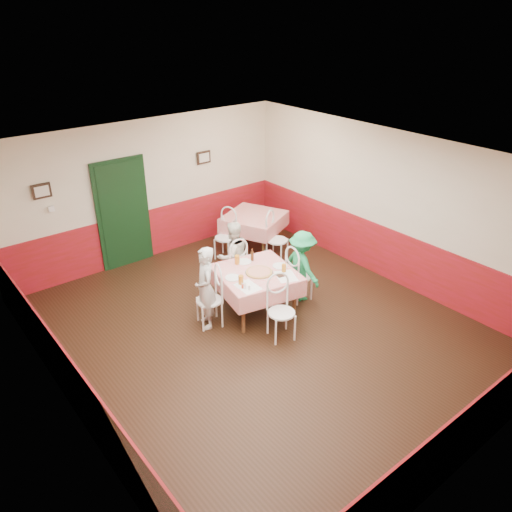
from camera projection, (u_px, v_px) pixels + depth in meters
floor at (260, 330)px, 8.05m from camera, size 7.00×7.00×0.00m
ceiling at (260, 160)px, 6.78m from camera, size 7.00×7.00×0.00m
back_wall at (148, 191)px, 9.85m from camera, size 6.00×0.10×2.80m
front_wall at (481, 374)px, 4.98m from camera, size 6.00×0.10×2.80m
left_wall at (58, 325)px, 5.74m from camera, size 0.10×7.00×2.80m
right_wall at (387, 206)px, 9.09m from camera, size 0.10×7.00×2.80m
wainscot_back at (153, 232)px, 10.25m from camera, size 6.00×0.03×1.00m
wainscot_front at (462, 439)px, 5.40m from camera, size 6.00×0.03×1.00m
wainscot_left at (73, 385)px, 6.16m from camera, size 0.03×7.00×1.00m
wainscot_right at (381, 251)px, 9.49m from camera, size 0.03×7.00×1.00m
door at (123, 215)px, 9.64m from camera, size 0.96×0.06×2.10m
picture_left at (42, 191)px, 8.49m from camera, size 0.32×0.03×0.26m
picture_right at (204, 157)px, 10.33m from camera, size 0.32×0.03×0.26m
thermostat at (51, 209)px, 8.71m from camera, size 0.10×0.03×0.10m
main_table at (256, 292)px, 8.39m from camera, size 1.43×1.43×0.77m
second_table at (254, 232)px, 10.58m from camera, size 1.49×1.49×0.77m
chair_left at (209, 300)px, 8.00m from camera, size 0.53×0.53×0.90m
chair_right at (299, 276)px, 8.70m from camera, size 0.44×0.44×0.90m
chair_far at (234, 267)px, 9.02m from camera, size 0.47×0.47×0.90m
chair_near at (281, 313)px, 7.68m from camera, size 0.53×0.53×0.90m
chair_second_a at (225, 238)px, 10.12m from camera, size 0.56×0.56×0.90m
chair_second_b at (277, 240)px, 10.02m from camera, size 0.56×0.56×0.90m
pizza at (259, 272)px, 8.17m from camera, size 0.51×0.51×0.03m
plate_left at (233, 278)px, 8.02m from camera, size 0.29×0.29×0.01m
plate_right at (280, 266)px, 8.37m from camera, size 0.29×0.29×0.01m
plate_far at (244, 262)px, 8.51m from camera, size 0.29×0.29×0.01m
glass_a at (241, 280)px, 7.82m from camera, size 0.09×0.09×0.15m
glass_b at (284, 268)px, 8.18m from camera, size 0.09×0.09×0.13m
glass_c at (237, 260)px, 8.43m from camera, size 0.10×0.10×0.16m
beer_bottle at (252, 255)px, 8.53m from camera, size 0.06×0.06×0.20m
shaker_a at (245, 286)px, 7.70m from camera, size 0.04×0.04×0.09m
shaker_b at (249, 288)px, 7.66m from camera, size 0.04×0.04×0.09m
shaker_c at (243, 286)px, 7.72m from camera, size 0.04×0.04×0.09m
menu_left at (248, 287)px, 7.77m from camera, size 0.32×0.42×0.00m
menu_right at (286, 276)px, 8.08m from camera, size 0.43×0.49×0.00m
wallet at (281, 276)px, 8.07m from camera, size 0.13×0.11×0.02m
diner_left at (206, 288)px, 7.87m from camera, size 0.50×0.60×1.39m
diner_far at (233, 256)px, 8.97m from camera, size 0.66×0.53×1.30m
diner_right at (302, 266)px, 8.64m from camera, size 0.56×0.87×1.28m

